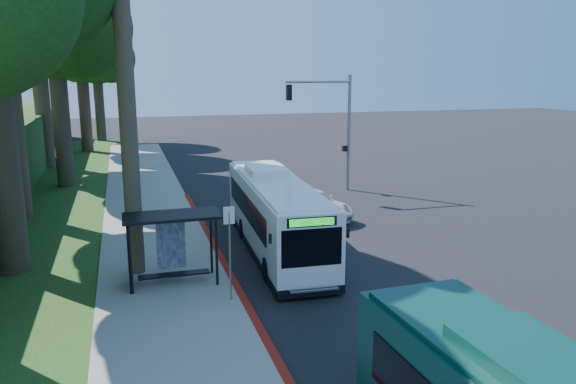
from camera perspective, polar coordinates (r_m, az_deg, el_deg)
name	(u,v)px	position (r m, az deg, el deg)	size (l,w,h in m)	color
ground	(333,243)	(24.31, 4.58, -5.20)	(140.00, 140.00, 0.00)	black
sidewalk	(160,258)	(22.81, -12.92, -6.51)	(4.50, 70.00, 0.12)	gray
red_curb	(237,288)	(19.34, -5.19, -9.72)	(0.25, 30.00, 0.13)	maroon
grass_verge	(22,235)	(27.96, -25.38, -3.98)	(8.00, 70.00, 0.06)	#234719
bus_shelter	(164,235)	(19.57, -12.46, -4.30)	(3.20, 1.51, 2.55)	black
stop_sign_pole	(230,241)	(17.66, -5.95, -4.94)	(0.35, 0.06, 3.17)	gray
traffic_signal_pole	(333,119)	(33.99, 4.62, 7.43)	(4.10, 0.30, 7.00)	gray
tree_2	(54,15)	(37.87, -22.66, 16.23)	(8.82, 8.40, 15.12)	#382B1E
tree_3	(34,3)	(46.14, -24.36, 17.11)	(10.08, 9.60, 17.28)	#382B1E
tree_4	(81,41)	(53.72, -20.32, 14.18)	(8.40, 8.00, 14.14)	#382B1E
tree_5	(97,53)	(61.64, -18.88, 13.24)	(7.35, 7.00, 12.86)	#382B1E
white_bus	(275,213)	(23.03, -1.33, -2.12)	(2.82, 10.83, 3.20)	white
pickup	(313,204)	(28.17, 2.52, -1.27)	(2.27, 4.91, 1.37)	silver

